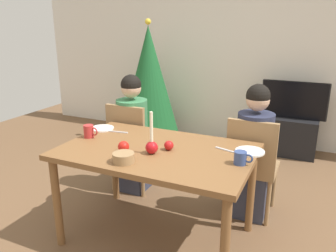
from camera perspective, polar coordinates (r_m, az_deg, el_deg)
ground_plane at (r=2.84m, az=-1.76°, el=-18.13°), size 7.68×7.68×0.00m
back_wall at (r=4.80m, az=12.31°, el=12.80°), size 6.40×0.10×2.60m
dining_table at (r=2.51m, az=-1.90°, el=-5.67°), size 1.40×0.90×0.75m
chair_left at (r=3.33m, az=-6.24°, el=-2.73°), size 0.40×0.40×0.90m
chair_right at (r=2.94m, az=14.03°, el=-5.95°), size 0.40×0.40×0.90m
person_left_child at (r=3.34m, az=-5.99°, el=-1.63°), size 0.30×0.30×1.17m
person_right_child at (r=2.95m, az=14.23°, el=-4.68°), size 0.30×0.30×1.17m
tv_stand at (r=4.60m, az=19.92°, el=-1.56°), size 0.64×0.40×0.48m
tv at (r=4.48m, az=20.54°, el=4.14°), size 0.79×0.05×0.46m
christmas_tree at (r=4.63m, az=-3.23°, el=7.63°), size 0.82×0.82×1.68m
candle_centerpiece at (r=2.38m, az=-2.78°, el=-3.22°), size 0.09×0.09×0.31m
plate_left at (r=2.99m, az=-11.08°, el=-0.38°), size 0.20×0.20×0.01m
plate_right at (r=2.49m, az=13.68°, el=-4.18°), size 0.21×0.21×0.01m
mug_left at (r=2.78m, az=-13.19°, el=-0.87°), size 0.13×0.08×0.10m
mug_right at (r=2.26m, az=12.20°, el=-5.29°), size 0.13×0.08×0.09m
fork_left at (r=2.88m, az=-8.47°, el=-0.99°), size 0.18×0.04×0.01m
fork_right at (r=2.49m, az=9.82°, el=-4.03°), size 0.18×0.06×0.01m
bowl_walnuts at (r=2.27m, az=-7.53°, el=-5.32°), size 0.15×0.15×0.06m
apple_near_candle at (r=2.45m, az=0.14°, el=-3.29°), size 0.07×0.07×0.07m
apple_by_left_plate at (r=2.43m, az=-7.52°, el=-3.48°), size 0.08×0.08×0.08m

